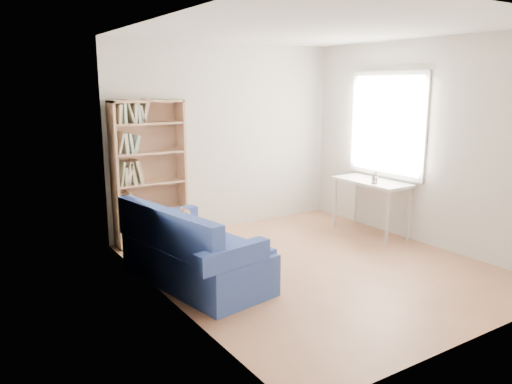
{
  "coord_description": "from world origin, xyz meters",
  "views": [
    {
      "loc": [
        -3.48,
        -4.17,
        2.03
      ],
      "look_at": [
        -0.51,
        0.43,
        0.85
      ],
      "focal_mm": 35.0,
      "sensor_mm": 36.0,
      "label": 1
    }
  ],
  "objects_px": {
    "sofa": "(192,253)",
    "bookshelf": "(149,179)",
    "pen_cup": "(375,179)",
    "desk": "(372,186)"
  },
  "relations": [
    {
      "from": "pen_cup",
      "to": "desk",
      "type": "bearing_deg",
      "value": 53.77
    },
    {
      "from": "sofa",
      "to": "pen_cup",
      "type": "relative_size",
      "value": 11.86
    },
    {
      "from": "sofa",
      "to": "desk",
      "type": "height_order",
      "value": "sofa"
    },
    {
      "from": "sofa",
      "to": "bookshelf",
      "type": "height_order",
      "value": "bookshelf"
    },
    {
      "from": "bookshelf",
      "to": "desk",
      "type": "height_order",
      "value": "bookshelf"
    },
    {
      "from": "sofa",
      "to": "bookshelf",
      "type": "bearing_deg",
      "value": 74.77
    },
    {
      "from": "sofa",
      "to": "pen_cup",
      "type": "bearing_deg",
      "value": -7.9
    },
    {
      "from": "desk",
      "to": "pen_cup",
      "type": "height_order",
      "value": "pen_cup"
    },
    {
      "from": "bookshelf",
      "to": "sofa",
      "type": "bearing_deg",
      "value": -95.31
    },
    {
      "from": "sofa",
      "to": "bookshelf",
      "type": "xyz_separation_m",
      "value": [
        0.14,
        1.5,
        0.53
      ]
    }
  ]
}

